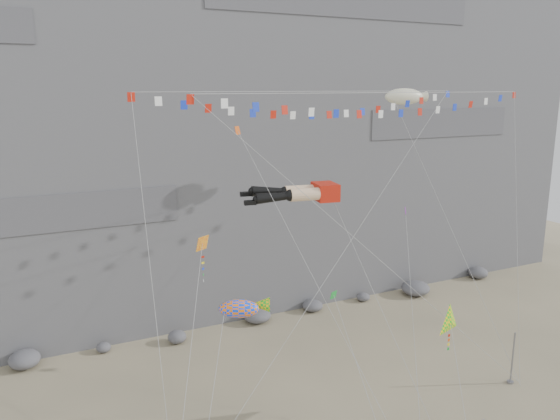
# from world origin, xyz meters

# --- Properties ---
(ground) EXTENTS (120.00, 120.00, 0.00)m
(ground) POSITION_xyz_m (0.00, 0.00, 0.00)
(ground) COLOR #9B8C6B
(ground) RESTS_ON ground
(cliff) EXTENTS (80.00, 28.00, 50.00)m
(cliff) POSITION_xyz_m (0.00, 32.00, 25.00)
(cliff) COLOR slate
(cliff) RESTS_ON ground
(talus_boulders) EXTENTS (60.00, 3.00, 1.20)m
(talus_boulders) POSITION_xyz_m (0.00, 17.00, 0.60)
(talus_boulders) COLOR #57575C
(talus_boulders) RESTS_ON ground
(anchor_pole_right) EXTENTS (0.12, 0.12, 4.07)m
(anchor_pole_right) POSITION_xyz_m (12.74, -1.35, 2.04)
(anchor_pole_right) COLOR gray
(anchor_pole_right) RESTS_ON ground
(legs_kite) EXTENTS (7.28, 15.09, 19.55)m
(legs_kite) POSITION_xyz_m (-1.34, 5.98, 14.41)
(legs_kite) COLOR #BA1A0B
(legs_kite) RESTS_ON ground
(flag_banner_upper) EXTENTS (28.17, 12.67, 27.69)m
(flag_banner_upper) POSITION_xyz_m (1.05, 7.48, 21.35)
(flag_banner_upper) COLOR #BA1A0B
(flag_banner_upper) RESTS_ON ground
(flag_banner_lower) EXTENTS (31.44, 9.91, 23.94)m
(flag_banner_lower) POSITION_xyz_m (5.39, 4.89, 21.27)
(flag_banner_lower) COLOR #BA1A0B
(flag_banner_lower) RESTS_ON ground
(harlequin_kite) EXTENTS (5.86, 9.51, 15.78)m
(harlequin_kite) POSITION_xyz_m (-9.44, 3.25, 12.43)
(harlequin_kite) COLOR red
(harlequin_kite) RESTS_ON ground
(fish_windsock) EXTENTS (6.84, 7.13, 11.71)m
(fish_windsock) POSITION_xyz_m (-8.12, 0.77, 8.94)
(fish_windsock) COLOR orange
(fish_windsock) RESTS_ON ground
(delta_kite) EXTENTS (4.54, 6.72, 9.41)m
(delta_kite) POSITION_xyz_m (5.70, -2.02, 6.52)
(delta_kite) COLOR yellow
(delta_kite) RESTS_ON ground
(blimp_windsock) EXTENTS (4.48, 14.09, 24.63)m
(blimp_windsock) POSITION_xyz_m (11.17, 10.83, 20.87)
(blimp_windsock) COLOR beige
(blimp_windsock) RESTS_ON ground
(small_kite_a) EXTENTS (6.36, 12.97, 23.14)m
(small_kite_a) POSITION_xyz_m (-5.48, 6.78, 18.53)
(small_kite_a) COLOR #D74F12
(small_kite_a) RESTS_ON ground
(small_kite_b) EXTENTS (6.36, 10.38, 16.71)m
(small_kite_b) POSITION_xyz_m (7.40, 5.20, 12.22)
(small_kite_b) COLOR purple
(small_kite_b) RESTS_ON ground
(small_kite_c) EXTENTS (1.04, 7.59, 11.34)m
(small_kite_c) POSITION_xyz_m (-1.99, 0.11, 8.86)
(small_kite_c) COLOR #16922D
(small_kite_c) RESTS_ON ground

